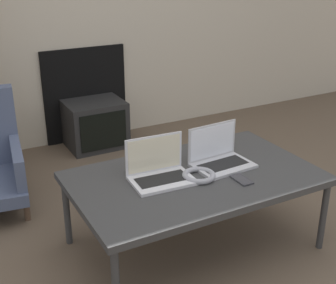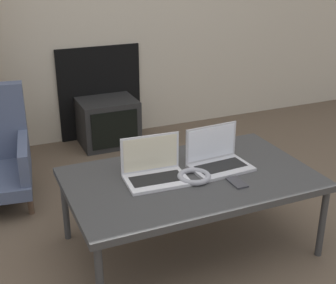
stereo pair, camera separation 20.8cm
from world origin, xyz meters
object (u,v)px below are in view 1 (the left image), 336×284
Objects in this scene: laptop_right at (219,156)px; phone at (242,180)px; laptop_left at (159,171)px; headphones at (199,175)px; tv at (95,124)px.

phone is at bearing -94.96° from laptop_right.
phone is (0.36, -0.22, -0.04)m from laptop_left.
laptop_right is 0.21m from headphones.
headphones reaches higher than tv.
headphones is (-0.18, -0.09, -0.03)m from laptop_right.
tv is (-0.16, 1.78, -0.25)m from phone.
laptop_right is (0.37, 0.00, 0.00)m from laptop_left.
laptop_left is 1.87× the size of headphones.
headphones is 0.38× the size of tv.
laptop_left is 0.37m from laptop_right.
laptop_left is 1.00× the size of laptop_right.
tv is (0.02, 1.65, -0.26)m from headphones.
phone is at bearing -36.04° from headphones.
laptop_left and laptop_right have the same top height.
laptop_right is 1.87× the size of headphones.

